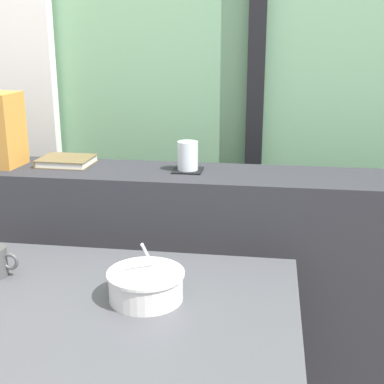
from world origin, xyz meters
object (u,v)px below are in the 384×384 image
at_px(closed_book, 66,161).
at_px(juice_glass, 188,157).
at_px(soup_bowl, 146,285).
at_px(breakfast_table, 110,345).
at_px(coaster_square, 188,170).

bearing_deg(closed_book, juice_glass, -3.71).
distance_m(juice_glass, closed_book, 0.45).
height_order(juice_glass, soup_bowl, juice_glass).
distance_m(breakfast_table, soup_bowl, 0.18).
xyz_separation_m(coaster_square, juice_glass, (0.00, 0.00, 0.05)).
bearing_deg(coaster_square, breakfast_table, -100.00).
distance_m(coaster_square, soup_bowl, 0.59).
relative_size(coaster_square, soup_bowl, 0.50).
bearing_deg(soup_bowl, coaster_square, 87.92).
height_order(breakfast_table, coaster_square, coaster_square).
bearing_deg(breakfast_table, soup_bowl, 29.21).
bearing_deg(juice_glass, breakfast_table, -100.00).
bearing_deg(juice_glass, coaster_square, 0.00).
relative_size(juice_glass, soup_bowl, 0.50).
bearing_deg(juice_glass, soup_bowl, -92.08).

